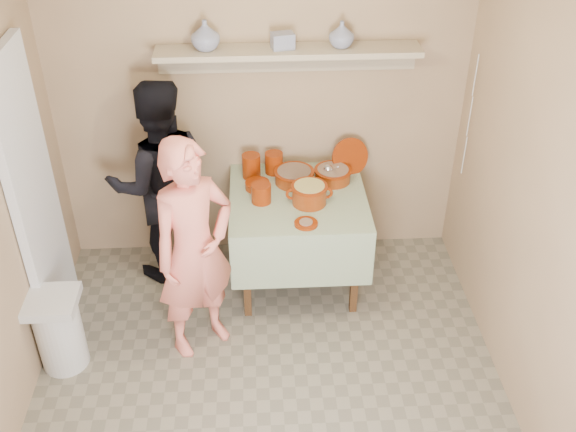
{
  "coord_description": "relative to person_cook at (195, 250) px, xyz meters",
  "views": [
    {
      "loc": [
        -0.04,
        -2.74,
        3.34
      ],
      "look_at": [
        0.15,
        0.75,
        0.95
      ],
      "focal_mm": 42.0,
      "sensor_mm": 36.0,
      "label": 1
    }
  ],
  "objects": [
    {
      "name": "vase_left",
      "position": [
        0.09,
        0.97,
        1.04
      ],
      "size": [
        0.26,
        0.26,
        0.2
      ],
      "primitive_type": "imported",
      "rotation": [
        0.0,
        0.0,
        0.51
      ],
      "color": "navy",
      "rests_on": "wall_shelf"
    },
    {
      "name": "cazuela_rice",
      "position": [
        0.77,
        0.53,
        0.07
      ],
      "size": [
        0.33,
        0.25,
        0.14
      ],
      "color": "#642007",
      "rests_on": "serving_table"
    },
    {
      "name": "ceramic_box",
      "position": [
        0.61,
        0.97,
        1.0
      ],
      "size": [
        0.17,
        0.13,
        0.11
      ],
      "primitive_type": "cube",
      "rotation": [
        0.0,
        0.0,
        0.21
      ],
      "color": "navy",
      "rests_on": "wall_shelf"
    },
    {
      "name": "serving_table",
      "position": [
        0.69,
        0.63,
        -0.13
      ],
      "size": [
        0.97,
        0.97,
        0.76
      ],
      "color": "#4C2D16",
      "rests_on": "ground"
    },
    {
      "name": "plate_stack_b",
      "position": [
        0.54,
        0.96,
        0.07
      ],
      "size": [
        0.13,
        0.13,
        0.16
      ],
      "primitive_type": "cylinder",
      "color": "#6C1A01",
      "rests_on": "serving_table"
    },
    {
      "name": "plate_stack_a",
      "position": [
        0.37,
        0.91,
        0.08
      ],
      "size": [
        0.14,
        0.14,
        0.18
      ],
      "primitive_type": "cylinder",
      "color": "#6C1A01",
      "rests_on": "serving_table"
    },
    {
      "name": "propped_lid",
      "position": [
        1.1,
        0.95,
        0.11
      ],
      "size": [
        0.31,
        0.2,
        0.28
      ],
      "primitive_type": "cylinder",
      "rotation": [
        1.22,
        0.0,
        0.31
      ],
      "color": "#6C1A01",
      "rests_on": "serving_table"
    },
    {
      "name": "ladle",
      "position": [
        0.93,
        0.8,
        0.1
      ],
      "size": [
        0.08,
        0.26,
        0.19
      ],
      "color": "silver",
      "rests_on": "cazuela_meat_b"
    },
    {
      "name": "cazuela_meat_b",
      "position": [
        0.96,
        0.82,
        0.04
      ],
      "size": [
        0.28,
        0.28,
        0.1
      ],
      "color": "#642007",
      "rests_on": "serving_table"
    },
    {
      "name": "cazuela_meat_a",
      "position": [
        0.68,
        0.81,
        0.04
      ],
      "size": [
        0.3,
        0.3,
        0.1
      ],
      "color": "#642007",
      "rests_on": "serving_table"
    },
    {
      "name": "empty_bowl",
      "position": [
        0.41,
        0.74,
        0.01
      ],
      "size": [
        0.18,
        0.18,
        0.05
      ],
      "primitive_type": "cylinder",
      "color": "#6C1A01",
      "rests_on": "serving_table"
    },
    {
      "name": "front_plate",
      "position": [
        0.72,
        0.26,
        -0.0
      ],
      "size": [
        0.16,
        0.16,
        0.03
      ],
      "color": "#6C1A01",
      "rests_on": "serving_table"
    },
    {
      "name": "wall_shelf",
      "position": [
        0.64,
        1.0,
        0.9
      ],
      "size": [
        1.8,
        0.25,
        0.21
      ],
      "color": "tan",
      "rests_on": "room_shell"
    },
    {
      "name": "electrical_cord",
      "position": [
        1.91,
        0.83,
        0.47
      ],
      "size": [
        0.01,
        0.05,
        0.9
      ],
      "color": "silver",
      "rests_on": "wall_shelf"
    },
    {
      "name": "vase_right",
      "position": [
        1.0,
        0.97,
        1.03
      ],
      "size": [
        0.21,
        0.21,
        0.18
      ],
      "primitive_type": "imported",
      "rotation": [
        0.0,
        0.0,
        0.32
      ],
      "color": "navy",
      "rests_on": "wall_shelf"
    },
    {
      "name": "tile_panel",
      "position": [
        -1.02,
        0.3,
        0.22
      ],
      "size": [
        0.06,
        0.7,
        2.0
      ],
      "primitive_type": "cube",
      "color": "silver",
      "rests_on": "ground"
    },
    {
      "name": "person_helper",
      "position": [
        -0.29,
        0.8,
        0.01
      ],
      "size": [
        0.89,
        0.77,
        1.58
      ],
      "primitive_type": "imported",
      "rotation": [
        0.0,
        0.0,
        -2.89
      ],
      "color": "black",
      "rests_on": "ground"
    },
    {
      "name": "bowl_stack",
      "position": [
        0.43,
        0.56,
        0.06
      ],
      "size": [
        0.14,
        0.14,
        0.14
      ],
      "primitive_type": "cylinder",
      "color": "#6C1A01",
      "rests_on": "serving_table"
    },
    {
      "name": "person_cook",
      "position": [
        0.0,
        0.0,
        0.0
      ],
      "size": [
        0.68,
        0.63,
        1.55
      ],
      "primitive_type": "imported",
      "rotation": [
        0.0,
        0.0,
        0.62
      ],
      "color": "#EE7667",
      "rests_on": "ground"
    },
    {
      "name": "ground",
      "position": [
        0.44,
        -0.65,
        -0.78
      ],
      "size": [
        3.5,
        3.5,
        0.0
      ],
      "primitive_type": "plane",
      "color": "#746D5B",
      "rests_on": "ground"
    },
    {
      "name": "trash_bin",
      "position": [
        -0.9,
        -0.16,
        -0.49
      ],
      "size": [
        0.32,
        0.32,
        0.56
      ],
      "color": "silver",
      "rests_on": "ground"
    },
    {
      "name": "room_shell",
      "position": [
        0.44,
        -0.65,
        0.83
      ],
      "size": [
        3.04,
        3.54,
        2.62
      ],
      "color": "tan",
      "rests_on": "ground"
    }
  ]
}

